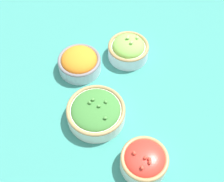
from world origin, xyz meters
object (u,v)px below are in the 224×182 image
Objects in this scene: bowl_carrots at (79,62)px; bowl_cherry_tomatoes at (144,160)px; bowl_lettuce at (128,49)px; bowl_broccoli at (96,112)px.

bowl_cherry_tomatoes reaches higher than bowl_carrots.
bowl_lettuce is at bearing 20.68° from bowl_cherry_tomatoes.
bowl_broccoli is 0.20m from bowl_carrots.
bowl_cherry_tomatoes is (-0.38, -0.14, 0.00)m from bowl_lettuce.
bowl_broccoli is at bearing -146.21° from bowl_carrots.
bowl_broccoli is 0.21m from bowl_cherry_tomatoes.
bowl_carrots is (-0.10, 0.14, -0.00)m from bowl_lettuce.
bowl_cherry_tomatoes is at bearing -159.32° from bowl_lettuce.
bowl_carrots is (0.17, 0.11, 0.00)m from bowl_broccoli.
bowl_carrots is at bearing 33.79° from bowl_broccoli.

